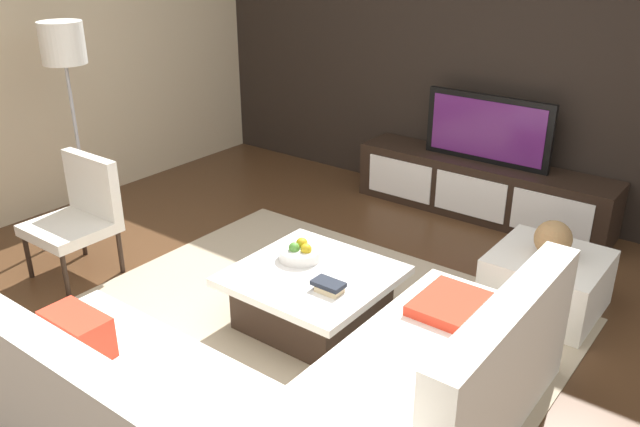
# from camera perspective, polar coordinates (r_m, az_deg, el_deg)

# --- Properties ---
(ground_plane) EXTENTS (14.00, 14.00, 0.00)m
(ground_plane) POSITION_cam_1_polar(r_m,az_deg,el_deg) (4.20, -0.39, -10.63)
(ground_plane) COLOR #4C301C
(feature_wall_back) EXTENTS (6.40, 0.12, 2.80)m
(feature_wall_back) POSITION_cam_1_polar(r_m,az_deg,el_deg) (5.92, 16.24, 13.39)
(feature_wall_back) COLOR black
(feature_wall_back) RESTS_ON ground
(side_wall_left) EXTENTS (0.12, 5.20, 2.80)m
(side_wall_left) POSITION_cam_1_polar(r_m,az_deg,el_deg) (6.16, -24.06, 12.69)
(side_wall_left) COLOR beige
(side_wall_left) RESTS_ON ground
(area_rug) EXTENTS (3.03, 2.60, 0.01)m
(area_rug) POSITION_cam_1_polar(r_m,az_deg,el_deg) (4.25, -1.47, -10.11)
(area_rug) COLOR tan
(area_rug) RESTS_ON ground
(media_console) EXTENTS (2.28, 0.47, 0.50)m
(media_console) POSITION_cam_1_polar(r_m,az_deg,el_deg) (5.95, 13.88, 2.13)
(media_console) COLOR black
(media_console) RESTS_ON ground
(television) EXTENTS (1.12, 0.06, 0.58)m
(television) POSITION_cam_1_polar(r_m,az_deg,el_deg) (5.78, 14.41, 7.14)
(television) COLOR black
(television) RESTS_ON media_console
(sectional_couch) EXTENTS (2.30, 2.28, 0.80)m
(sectional_couch) POSITION_cam_1_polar(r_m,az_deg,el_deg) (3.23, -3.24, -16.67)
(sectional_couch) COLOR white
(sectional_couch) RESTS_ON ground
(coffee_table) EXTENTS (0.95, 0.92, 0.38)m
(coffee_table) POSITION_cam_1_polar(r_m,az_deg,el_deg) (4.21, -0.64, -7.28)
(coffee_table) COLOR black
(coffee_table) RESTS_ON ground
(accent_chair_near) EXTENTS (0.55, 0.53, 0.87)m
(accent_chair_near) POSITION_cam_1_polar(r_m,az_deg,el_deg) (5.04, -20.20, 0.29)
(accent_chair_near) COLOR black
(accent_chair_near) RESTS_ON ground
(floor_lamp) EXTENTS (0.34, 0.34, 1.72)m
(floor_lamp) POSITION_cam_1_polar(r_m,az_deg,el_deg) (5.55, -21.41, 12.70)
(floor_lamp) COLOR #A5A5AA
(floor_lamp) RESTS_ON ground
(ottoman) EXTENTS (0.70, 0.70, 0.40)m
(ottoman) POSITION_cam_1_polar(r_m,az_deg,el_deg) (4.63, 19.12, -5.66)
(ottoman) COLOR white
(ottoman) RESTS_ON ground
(fruit_bowl) EXTENTS (0.28, 0.28, 0.12)m
(fruit_bowl) POSITION_cam_1_polar(r_m,az_deg,el_deg) (4.27, -1.73, -3.40)
(fruit_bowl) COLOR silver
(fruit_bowl) RESTS_ON coffee_table
(decorative_ball) EXTENTS (0.24, 0.24, 0.24)m
(decorative_ball) POSITION_cam_1_polar(r_m,az_deg,el_deg) (4.49, 19.66, -2.08)
(decorative_ball) COLOR #997247
(decorative_ball) RESTS_ON ottoman
(book_stack) EXTENTS (0.19, 0.12, 0.06)m
(book_stack) POSITION_cam_1_polar(r_m,az_deg,el_deg) (3.90, 0.78, -6.37)
(book_stack) COLOR #CCB78C
(book_stack) RESTS_ON coffee_table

